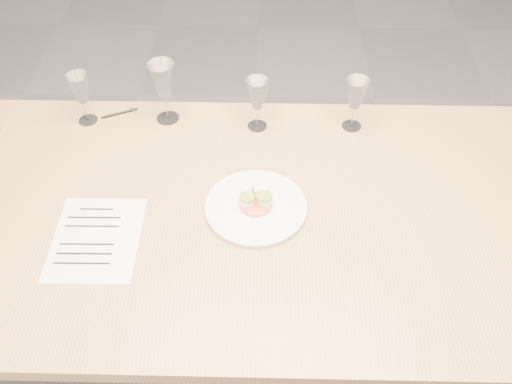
{
  "coord_description": "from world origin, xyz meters",
  "views": [
    {
      "loc": [
        0.06,
        -1.08,
        1.94
      ],
      "look_at": [
        0.03,
        0.02,
        0.8
      ],
      "focal_mm": 40.0,
      "sensor_mm": 36.0,
      "label": 1
    }
  ],
  "objects_px": {
    "recipe_sheet": "(96,238)",
    "wine_glass_4": "(356,95)",
    "wine_glass_2": "(163,81)",
    "ballpoint_pen": "(120,113)",
    "wine_glass_1": "(80,90)",
    "wine_glass_3": "(257,95)",
    "dining_table": "(245,226)",
    "dinner_plate": "(256,207)"
  },
  "relations": [
    {
      "from": "wine_glass_1",
      "to": "wine_glass_3",
      "type": "height_order",
      "value": "wine_glass_3"
    },
    {
      "from": "dining_table",
      "to": "wine_glass_3",
      "type": "relative_size",
      "value": 13.35
    },
    {
      "from": "ballpoint_pen",
      "to": "wine_glass_1",
      "type": "relative_size",
      "value": 0.65
    },
    {
      "from": "wine_glass_2",
      "to": "recipe_sheet",
      "type": "bearing_deg",
      "value": -103.72
    },
    {
      "from": "dinner_plate",
      "to": "recipe_sheet",
      "type": "height_order",
      "value": "dinner_plate"
    },
    {
      "from": "wine_glass_1",
      "to": "wine_glass_2",
      "type": "distance_m",
      "value": 0.26
    },
    {
      "from": "wine_glass_2",
      "to": "wine_glass_3",
      "type": "relative_size",
      "value": 1.18
    },
    {
      "from": "wine_glass_3",
      "to": "dining_table",
      "type": "bearing_deg",
      "value": -94.44
    },
    {
      "from": "wine_glass_4",
      "to": "dinner_plate",
      "type": "bearing_deg",
      "value": -129.08
    },
    {
      "from": "dining_table",
      "to": "wine_glass_2",
      "type": "height_order",
      "value": "wine_glass_2"
    },
    {
      "from": "dinner_plate",
      "to": "recipe_sheet",
      "type": "bearing_deg",
      "value": -164.88
    },
    {
      "from": "dining_table",
      "to": "wine_glass_3",
      "type": "height_order",
      "value": "wine_glass_3"
    },
    {
      "from": "ballpoint_pen",
      "to": "wine_glass_4",
      "type": "xyz_separation_m",
      "value": [
        0.77,
        -0.05,
        0.12
      ]
    },
    {
      "from": "dining_table",
      "to": "wine_glass_3",
      "type": "distance_m",
      "value": 0.42
    },
    {
      "from": "dinner_plate",
      "to": "wine_glass_2",
      "type": "relative_size",
      "value": 1.36
    },
    {
      "from": "dinner_plate",
      "to": "ballpoint_pen",
      "type": "height_order",
      "value": "dinner_plate"
    },
    {
      "from": "recipe_sheet",
      "to": "wine_glass_4",
      "type": "bearing_deg",
      "value": 33.24
    },
    {
      "from": "dining_table",
      "to": "recipe_sheet",
      "type": "relative_size",
      "value": 8.02
    },
    {
      "from": "recipe_sheet",
      "to": "ballpoint_pen",
      "type": "bearing_deg",
      "value": 93.43
    },
    {
      "from": "recipe_sheet",
      "to": "dinner_plate",
      "type": "bearing_deg",
      "value": 14.55
    },
    {
      "from": "dinner_plate",
      "to": "wine_glass_4",
      "type": "xyz_separation_m",
      "value": [
        0.31,
        0.38,
        0.11
      ]
    },
    {
      "from": "wine_glass_1",
      "to": "dinner_plate",
      "type": "bearing_deg",
      "value": -34.44
    },
    {
      "from": "dining_table",
      "to": "ballpoint_pen",
      "type": "height_order",
      "value": "ballpoint_pen"
    },
    {
      "from": "dining_table",
      "to": "dinner_plate",
      "type": "height_order",
      "value": "dinner_plate"
    },
    {
      "from": "wine_glass_2",
      "to": "wine_glass_4",
      "type": "relative_size",
      "value": 1.17
    },
    {
      "from": "ballpoint_pen",
      "to": "wine_glass_4",
      "type": "relative_size",
      "value": 0.64
    },
    {
      "from": "ballpoint_pen",
      "to": "dinner_plate",
      "type": "bearing_deg",
      "value": -66.5
    },
    {
      "from": "wine_glass_3",
      "to": "dinner_plate",
      "type": "bearing_deg",
      "value": -89.41
    },
    {
      "from": "recipe_sheet",
      "to": "wine_glass_4",
      "type": "relative_size",
      "value": 1.65
    },
    {
      "from": "recipe_sheet",
      "to": "ballpoint_pen",
      "type": "distance_m",
      "value": 0.54
    },
    {
      "from": "wine_glass_1",
      "to": "recipe_sheet",
      "type": "bearing_deg",
      "value": -74.89
    },
    {
      "from": "wine_glass_1",
      "to": "wine_glass_4",
      "type": "bearing_deg",
      "value": -0.75
    },
    {
      "from": "recipe_sheet",
      "to": "ballpoint_pen",
      "type": "relative_size",
      "value": 2.58
    },
    {
      "from": "dinner_plate",
      "to": "recipe_sheet",
      "type": "xyz_separation_m",
      "value": [
        -0.43,
        -0.12,
        -0.01
      ]
    },
    {
      "from": "dinner_plate",
      "to": "ballpoint_pen",
      "type": "distance_m",
      "value": 0.63
    },
    {
      "from": "dining_table",
      "to": "wine_glass_4",
      "type": "xyz_separation_m",
      "value": [
        0.34,
        0.38,
        0.19
      ]
    },
    {
      "from": "wine_glass_1",
      "to": "ballpoint_pen",
      "type": "bearing_deg",
      "value": 20.12
    },
    {
      "from": "dining_table",
      "to": "wine_glass_2",
      "type": "xyz_separation_m",
      "value": [
        -0.27,
        0.41,
        0.22
      ]
    },
    {
      "from": "recipe_sheet",
      "to": "wine_glass_1",
      "type": "distance_m",
      "value": 0.54
    },
    {
      "from": "dinner_plate",
      "to": "wine_glass_3",
      "type": "height_order",
      "value": "wine_glass_3"
    },
    {
      "from": "dinner_plate",
      "to": "dining_table",
      "type": "bearing_deg",
      "value": -171.74
    },
    {
      "from": "dinner_plate",
      "to": "wine_glass_2",
      "type": "xyz_separation_m",
      "value": [
        -0.3,
        0.4,
        0.14
      ]
    }
  ]
}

